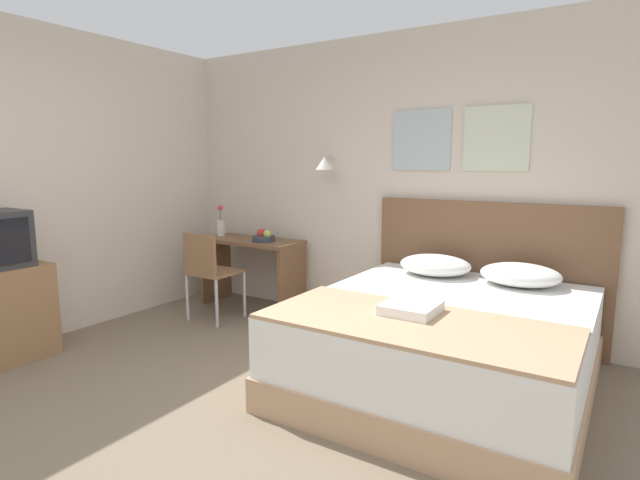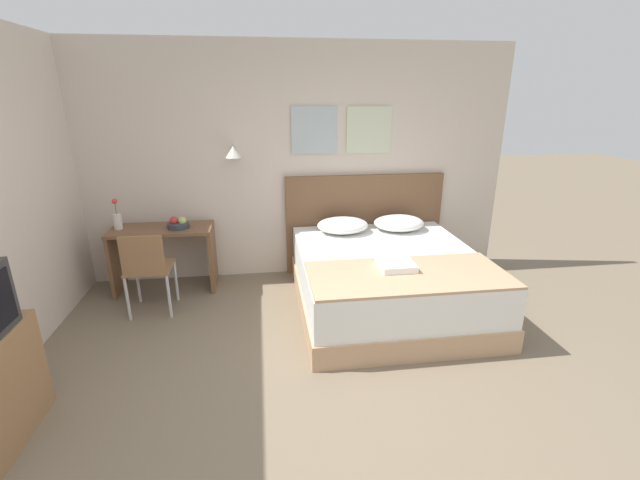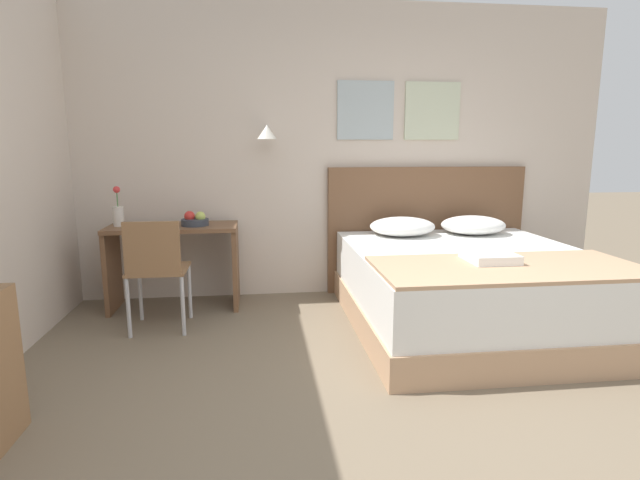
% 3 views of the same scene
% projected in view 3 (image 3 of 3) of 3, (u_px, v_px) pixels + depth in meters
% --- Properties ---
extents(ground_plane, '(24.00, 24.00, 0.00)m').
position_uv_depth(ground_plane, '(404.00, 450.00, 2.30)').
color(ground_plane, '#756651').
extents(wall_back, '(5.28, 0.31, 2.65)m').
position_uv_depth(wall_back, '(327.00, 152.00, 4.59)').
color(wall_back, beige).
rests_on(wall_back, ground_plane).
extents(bed, '(1.78, 2.00, 0.60)m').
position_uv_depth(bed, '(469.00, 289.00, 3.84)').
color(bed, tan).
rests_on(bed, ground_plane).
extents(headboard, '(1.90, 0.06, 1.19)m').
position_uv_depth(headboard, '(426.00, 229.00, 4.79)').
color(headboard, brown).
rests_on(headboard, ground_plane).
extents(pillow_left, '(0.58, 0.47, 0.16)m').
position_uv_depth(pillow_left, '(402.00, 226.00, 4.42)').
color(pillow_left, white).
rests_on(pillow_left, bed).
extents(pillow_right, '(0.58, 0.47, 0.16)m').
position_uv_depth(pillow_right, '(473.00, 225.00, 4.50)').
color(pillow_right, white).
rests_on(pillow_right, bed).
extents(throw_blanket, '(1.73, 0.80, 0.02)m').
position_uv_depth(throw_blanket, '(509.00, 267.00, 3.21)').
color(throw_blanket, tan).
rests_on(throw_blanket, bed).
extents(folded_towel_near_foot, '(0.31, 0.33, 0.06)m').
position_uv_depth(folded_towel_near_foot, '(490.00, 257.00, 3.33)').
color(folded_towel_near_foot, white).
rests_on(folded_towel_near_foot, throw_blanket).
extents(desk, '(1.07, 0.48, 0.72)m').
position_uv_depth(desk, '(174.00, 251.00, 4.26)').
color(desk, brown).
rests_on(desk, ground_plane).
extents(desk_chair, '(0.43, 0.43, 0.86)m').
position_uv_depth(desk_chair, '(156.00, 265.00, 3.68)').
color(desk_chair, '#8E6642').
rests_on(desk_chair, ground_plane).
extents(fruit_bowl, '(0.23, 0.23, 0.12)m').
position_uv_depth(fruit_bowl, '(195.00, 220.00, 4.21)').
color(fruit_bowl, '#333842').
rests_on(fruit_bowl, desk).
extents(flower_vase, '(0.09, 0.09, 0.33)m').
position_uv_depth(flower_vase, '(118.00, 213.00, 4.16)').
color(flower_vase, silver).
rests_on(flower_vase, desk).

